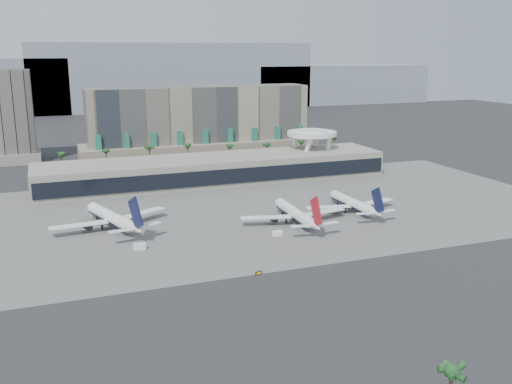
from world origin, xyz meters
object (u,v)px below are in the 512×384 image
object	(u,v)px
airliner_left	(112,218)
airliner_right	(353,203)
airliner_centre	(295,214)
taxiway_sign	(259,273)
service_vehicle_b	(277,233)
service_vehicle_a	(140,247)

from	to	relation	value
airliner_left	airliner_right	bearing A→B (deg)	-25.04
airliner_centre	airliner_right	xyz separation A→B (m)	(27.72, 5.85, -0.21)
taxiway_sign	airliner_centre	bearing A→B (deg)	34.44
taxiway_sign	service_vehicle_b	bearing A→B (deg)	39.24
airliner_left	service_vehicle_a	distance (m)	26.89
airliner_right	service_vehicle_a	distance (m)	88.10
service_vehicle_a	airliner_centre	bearing A→B (deg)	15.89
airliner_left	airliner_centre	xyz separation A→B (m)	(64.60, -17.40, -0.27)
service_vehicle_a	taxiway_sign	bearing A→B (deg)	-41.89
airliner_centre	service_vehicle_b	world-z (taller)	airliner_centre
airliner_centre	airliner_right	world-z (taller)	airliner_centre
service_vehicle_b	taxiway_sign	distance (m)	35.86
airliner_right	service_vehicle_b	distance (m)	43.35
airliner_centre	service_vehicle_a	distance (m)	59.83
airliner_right	service_vehicle_a	xyz separation A→B (m)	(-86.84, -14.61, -2.52)
airliner_left	taxiway_sign	distance (m)	68.60
airliner_left	taxiway_sign	world-z (taller)	airliner_left
airliner_left	service_vehicle_b	size ratio (longest dim) A/B	13.24
service_vehicle_a	taxiway_sign	size ratio (longest dim) A/B	1.90
service_vehicle_b	airliner_centre	bearing A→B (deg)	41.23
airliner_centre	service_vehicle_a	bearing A→B (deg)	-169.94
airliner_centre	taxiway_sign	world-z (taller)	airliner_centre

